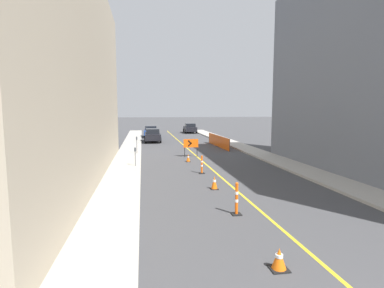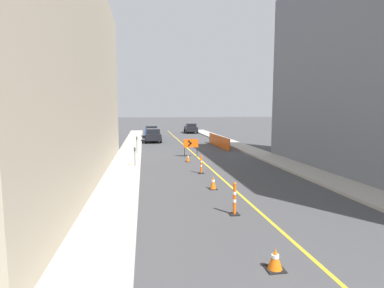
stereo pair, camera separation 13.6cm
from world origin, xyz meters
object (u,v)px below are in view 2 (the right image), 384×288
Objects in this scene: delineator_post_rear at (201,166)px; parked_car_curb_far at (191,128)px; parking_meter_near_curb at (135,153)px; traffic_cone_nearest at (275,259)px; parked_car_curb_mid at (152,131)px; arrow_barricade_primary at (191,144)px; traffic_cone_third at (188,158)px; parked_car_curb_near at (153,135)px; traffic_cone_second at (213,183)px; parking_meter_far_curb at (137,141)px; delineator_post_front at (234,201)px.

parked_car_curb_far is (4.25, 31.20, 0.33)m from delineator_post_rear.
traffic_cone_nearest is at bearing -74.63° from parking_meter_near_curb.
parked_car_curb_mid is 9.28m from parked_car_curb_far.
arrow_barricade_primary is at bearing 42.08° from parking_meter_near_curb.
parked_car_curb_near is (-2.13, 14.14, 0.51)m from traffic_cone_third.
traffic_cone_third is at bearing 92.65° from delineator_post_rear.
delineator_post_rear reaches higher than traffic_cone_second.
traffic_cone_third is at bearing -104.33° from arrow_barricade_primary.
parked_car_curb_near is 10.15m from parking_meter_far_curb.
parked_car_curb_near is at bearing 102.52° from arrow_barricade_primary.
delineator_post_rear is at bearing -82.46° from parked_car_curb_mid.
traffic_cone_nearest is at bearing -85.68° from parked_car_curb_near.
parked_car_curb_far is at bearing 63.39° from parked_car_curb_near.
parked_car_curb_far is at bearing 83.48° from delineator_post_front.
parked_car_curb_mid reaches higher than parking_meter_far_curb.
arrow_barricade_primary reaches higher than traffic_cone_nearest.
traffic_cone_second is at bearing -71.91° from parking_meter_far_curb.
traffic_cone_nearest is at bearing -92.37° from arrow_barricade_primary.
parking_meter_near_curb is at bearing -104.32° from parked_car_curb_far.
parking_meter_near_curb is (-3.85, 9.62, 0.49)m from delineator_post_front.
delineator_post_rear is 31.49m from parked_car_curb_far.
delineator_post_front is at bearing -84.73° from parked_car_curb_near.
traffic_cone_second is 7.22m from parking_meter_near_curb.
traffic_cone_third is at bearing 89.60° from traffic_cone_nearest.
parked_car_curb_near reaches higher than traffic_cone_third.
delineator_post_front is at bearing -68.17° from parking_meter_near_curb.
arrow_barricade_primary is 1.18× the size of parking_meter_near_curb.
traffic_cone_nearest is at bearing -79.16° from parking_meter_far_curb.
parking_meter_far_curb is at bearing 115.71° from delineator_post_rear.
delineator_post_front reaches higher than delineator_post_rear.
parked_car_curb_mid is at bearing 90.49° from parked_car_curb_near.
parked_car_curb_far is (3.88, 24.84, -0.26)m from arrow_barricade_primary.
parked_car_curb_mid is (-2.04, 35.66, 0.54)m from traffic_cone_nearest.
arrow_barricade_primary is at bearing 87.32° from traffic_cone_second.
delineator_post_front is 25.57m from parked_car_curb_near.
parked_car_curb_mid is at bearing 84.24° from parking_meter_far_curb.
traffic_cone_third is 0.53× the size of delineator_post_rear.
delineator_post_rear is (0.30, 11.00, 0.21)m from traffic_cone_nearest.
delineator_post_front is at bearing -90.56° from traffic_cone_second.
delineator_post_front is (-0.03, -3.57, 0.21)m from traffic_cone_second.
traffic_cone_third is at bearing -47.39° from parking_meter_far_curb.
parked_car_curb_near reaches higher than arrow_barricade_primary.
parked_car_curb_mid is (-2.15, 20.50, 0.51)m from traffic_cone_third.
delineator_post_rear is (0.19, -4.16, 0.18)m from traffic_cone_third.
parked_car_curb_far is at bearing 46.93° from parked_car_curb_mid.
traffic_cone_third is 0.47× the size of parking_meter_near_curb.
parked_car_curb_near is (-2.69, 11.93, -0.26)m from arrow_barricade_primary.
traffic_cone_second reaches higher than traffic_cone_third.
parked_car_curb_mid is 16.46m from parking_meter_far_curb.
arrow_barricade_primary is (0.47, 9.98, 0.74)m from traffic_cone_second.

